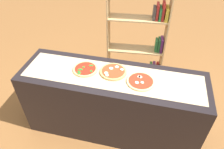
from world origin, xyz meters
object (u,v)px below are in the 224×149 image
object	(u,v)px
pizza_spinach_0	(85,69)
pizza_mozzarella_2	(141,81)
pizza_mozzarella_1	(113,72)
bookshelf	(143,38)

from	to	relation	value
pizza_spinach_0	pizza_mozzarella_2	bearing A→B (deg)	-5.59
pizza_mozzarella_1	pizza_mozzarella_2	xyz separation A→B (m)	(0.32, -0.09, -0.00)
pizza_spinach_0	pizza_mozzarella_1	xyz separation A→B (m)	(0.32, 0.03, 0.00)
pizza_mozzarella_2	bookshelf	size ratio (longest dim) A/B	0.19
pizza_mozzarella_2	bookshelf	xyz separation A→B (m)	(-0.10, 1.18, -0.16)
pizza_spinach_0	bookshelf	size ratio (longest dim) A/B	0.18
bookshelf	pizza_spinach_0	bearing A→B (deg)	-115.51
pizza_spinach_0	pizza_mozzarella_1	bearing A→B (deg)	4.53
pizza_spinach_0	pizza_mozzarella_1	world-z (taller)	pizza_mozzarella_1
pizza_mozzarella_1	pizza_mozzarella_2	world-z (taller)	pizza_mozzarella_1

